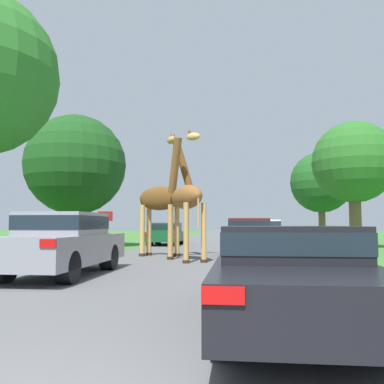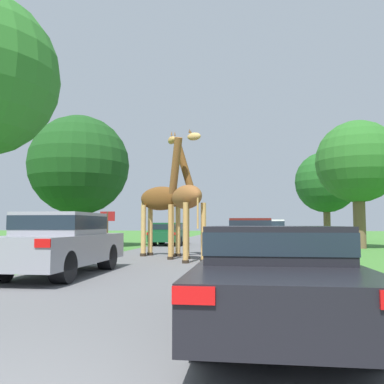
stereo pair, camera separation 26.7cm
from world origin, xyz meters
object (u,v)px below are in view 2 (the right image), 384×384
object	(u,v)px
giraffe_near_road	(185,197)
car_queue_left	(269,232)
car_lead_maroon	(273,269)
sign_post	(107,224)
car_queue_right	(169,233)
tree_right_cluster	(358,162)
giraffe_companion	(164,200)
tree_left_edge	(326,182)
car_far_ahead	(250,236)
car_verge_right	(61,242)
tree_centre_back	(79,165)

from	to	relation	value
giraffe_near_road	car_queue_left	bearing A→B (deg)	42.40
car_lead_maroon	sign_post	xyz separation A→B (m)	(-6.71, 12.86, 0.61)
car_queue_right	tree_right_cluster	xyz separation A→B (m)	(10.53, -2.23, 3.81)
giraffe_companion	tree_left_edge	distance (m)	17.79
car_far_ahead	car_verge_right	distance (m)	8.62
giraffe_companion	car_verge_right	xyz separation A→B (m)	(-1.35, -6.06, -1.37)
car_far_ahead	tree_left_edge	size ratio (longest dim) A/B	0.64
car_queue_left	tree_right_cluster	world-z (taller)	tree_right_cluster
giraffe_companion	tree_left_edge	world-z (taller)	tree_left_edge
giraffe_companion	tree_left_edge	xyz separation A→B (m)	(9.06, 15.16, 2.16)
car_verge_right	giraffe_companion	bearing A→B (deg)	77.44
giraffe_near_road	car_queue_left	size ratio (longest dim) A/B	1.17
car_far_ahead	tree_left_edge	xyz separation A→B (m)	(5.71, 13.99, 3.55)
car_far_ahead	sign_post	bearing A→B (deg)	168.14
car_far_ahead	tree_left_edge	distance (m)	15.53
tree_centre_back	tree_right_cluster	xyz separation A→B (m)	(15.12, 0.80, -0.02)
giraffe_near_road	tree_left_edge	bearing A→B (deg)	35.16
tree_centre_back	car_queue_right	bearing A→B (deg)	33.42
giraffe_near_road	car_queue_left	xyz separation A→B (m)	(3.45, 10.59, -1.38)
giraffe_companion	car_queue_left	xyz separation A→B (m)	(4.54, 8.88, -1.38)
car_queue_right	tree_centre_back	xyz separation A→B (m)	(-4.58, -3.02, 3.83)
giraffe_near_road	car_queue_right	xyz separation A→B (m)	(-2.55, 10.57, -1.47)
tree_right_cluster	sign_post	world-z (taller)	tree_right_cluster
car_far_ahead	car_verge_right	world-z (taller)	car_verge_right
car_queue_left	car_verge_right	size ratio (longest dim) A/B	0.88
tree_right_cluster	giraffe_companion	bearing A→B (deg)	-143.84
car_lead_maroon	car_queue_right	world-z (taller)	car_queue_right
tree_right_cluster	car_queue_left	bearing A→B (deg)	153.66
tree_centre_back	tree_right_cluster	world-z (taller)	tree_centre_back
giraffe_near_road	tree_right_cluster	bearing A→B (deg)	16.71
car_far_ahead	car_queue_left	bearing A→B (deg)	81.21
car_queue_right	car_far_ahead	world-z (taller)	car_far_ahead
giraffe_near_road	car_far_ahead	xyz separation A→B (m)	(2.26, 2.88, -1.39)
tree_centre_back	car_verge_right	bearing A→B (deg)	-68.49
giraffe_companion	tree_right_cluster	world-z (taller)	tree_right_cluster
giraffe_companion	sign_post	bearing A→B (deg)	-110.47
giraffe_near_road	giraffe_companion	xyz separation A→B (m)	(-1.09, 1.71, 0.01)
car_lead_maroon	car_queue_left	xyz separation A→B (m)	(1.01, 19.20, 0.13)
car_queue_right	tree_centre_back	size ratio (longest dim) A/B	0.56
giraffe_companion	car_queue_right	size ratio (longest dim) A/B	1.21
car_verge_right	tree_left_edge	xyz separation A→B (m)	(10.41, 21.22, 3.53)
car_lead_maroon	tree_right_cluster	size ratio (longest dim) A/B	0.71
car_queue_left	giraffe_companion	bearing A→B (deg)	-117.08
tree_centre_back	car_queue_left	bearing A→B (deg)	16.05
tree_right_cluster	giraffe_near_road	bearing A→B (deg)	-133.74
car_lead_maroon	tree_right_cluster	bearing A→B (deg)	71.87
car_queue_right	car_lead_maroon	bearing A→B (deg)	-75.44
car_queue_left	sign_post	bearing A→B (deg)	-140.61
giraffe_companion	car_lead_maroon	distance (m)	11.01
car_queue_right	sign_post	distance (m)	6.58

